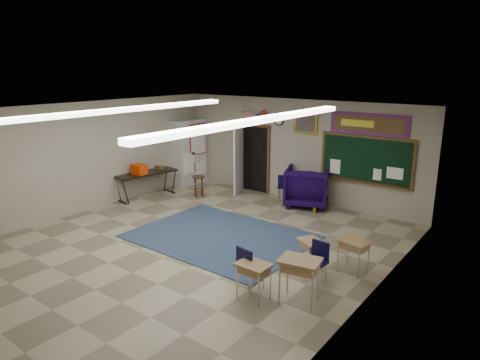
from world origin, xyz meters
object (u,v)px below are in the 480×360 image
Objects in this scene: student_desk_front_left at (311,254)px; wooden_stool at (199,186)px; folding_table at (146,184)px; student_desk_front_right at (353,255)px; wingback_armchair at (307,187)px.

wooden_stool is (-5.09, 2.30, -0.00)m from student_desk_front_left.
wooden_stool is (1.26, 0.99, -0.09)m from folding_table.
student_desk_front_left is at bearing -140.18° from student_desk_front_right.
wingback_armchair is at bearing 37.34° from folding_table.
wooden_stool is (-3.03, -1.29, -0.21)m from wingback_armchair.
wooden_stool is at bearing -174.31° from student_desk_front_left.
student_desk_front_right is (0.70, 0.40, 0.02)m from student_desk_front_left.
folding_table is at bearing -141.93° from wooden_stool.
student_desk_front_right is 0.34× the size of folding_table.
folding_table is at bearing 5.63° from wingback_armchair.
folding_table is (-6.35, 1.32, 0.08)m from student_desk_front_left.
wingback_armchair is 1.90× the size of student_desk_front_left.
student_desk_front_right is at bearing 108.54° from wingback_armchair.
wingback_armchair is 4.15m from student_desk_front_left.
folding_table is at bearing -161.65° from student_desk_front_left.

